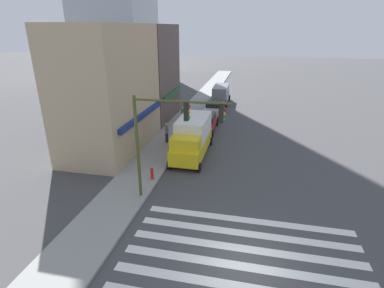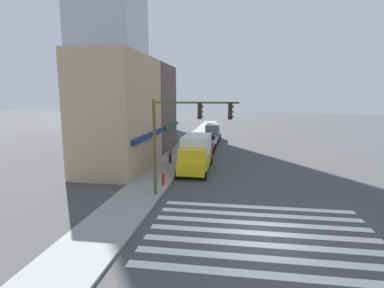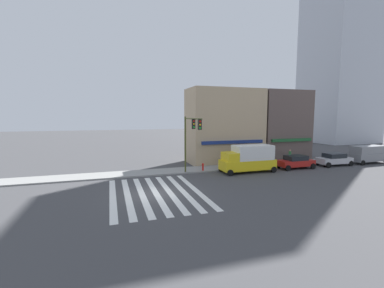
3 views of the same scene
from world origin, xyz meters
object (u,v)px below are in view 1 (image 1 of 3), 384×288
at_px(traffic_signal, 170,128).
at_px(fire_hydrant, 152,173).
at_px(van_grey, 221,94).
at_px(pedestrian_grey_coat, 167,132).
at_px(sedan_red, 206,122).
at_px(sedan_silver, 214,107).
at_px(pedestrian_green_top, 183,115).
at_px(box_truck_yellow, 192,137).

bearing_deg(traffic_signal, fire_hydrant, 43.06).
distance_m(van_grey, pedestrian_grey_coat, 16.35).
height_order(sedan_red, van_grey, van_grey).
bearing_deg(sedan_silver, sedan_red, -178.51).
bearing_deg(pedestrian_green_top, pedestrian_grey_coat, 166.39).
bearing_deg(traffic_signal, pedestrian_green_top, 11.34).
bearing_deg(pedestrian_green_top, box_truck_yellow, -174.27).
distance_m(box_truck_yellow, pedestrian_grey_coat, 3.40).
relative_size(sedan_silver, pedestrian_grey_coat, 2.51).
xyz_separation_m(sedan_red, fire_hydrant, (-11.27, 1.70, -0.23)).
distance_m(box_truck_yellow, sedan_red, 6.49).
bearing_deg(van_grey, pedestrian_green_top, 163.85).
height_order(pedestrian_grey_coat, pedestrian_green_top, same).
xyz_separation_m(traffic_signal, sedan_red, (13.34, 0.24, -3.71)).
bearing_deg(fire_hydrant, pedestrian_green_top, 4.55).
bearing_deg(box_truck_yellow, sedan_red, 0.03).
height_order(box_truck_yellow, fire_hydrant, box_truck_yellow).
bearing_deg(box_truck_yellow, sedan_silver, 0.03).
distance_m(sedan_red, pedestrian_green_top, 3.01).
bearing_deg(pedestrian_grey_coat, sedan_silver, 94.13).
xyz_separation_m(sedan_red, van_grey, (11.66, -0.00, 0.44)).
relative_size(sedan_red, pedestrian_grey_coat, 2.49).
distance_m(box_truck_yellow, pedestrian_green_top, 8.23).
distance_m(traffic_signal, pedestrian_grey_coat, 9.97).
relative_size(pedestrian_grey_coat, fire_hydrant, 2.10).
bearing_deg(fire_hydrant, traffic_signal, -136.94).
height_order(traffic_signal, sedan_silver, traffic_signal).
bearing_deg(van_grey, traffic_signal, 179.02).
height_order(pedestrian_grey_coat, fire_hydrant, pedestrian_grey_coat).
relative_size(traffic_signal, van_grey, 1.24).
bearing_deg(box_truck_yellow, pedestrian_grey_coat, 53.92).
bearing_deg(sedan_silver, van_grey, 1.49).
bearing_deg(sedan_silver, box_truck_yellow, -178.51).
distance_m(pedestrian_grey_coat, pedestrian_green_top, 5.78).
distance_m(traffic_signal, box_truck_yellow, 7.50).
xyz_separation_m(sedan_red, pedestrian_green_top, (1.31, 2.70, 0.23)).
relative_size(traffic_signal, sedan_silver, 1.41).
xyz_separation_m(traffic_signal, fire_hydrant, (2.07, 1.94, -3.94)).
bearing_deg(fire_hydrant, van_grey, -4.24).
bearing_deg(pedestrian_green_top, traffic_signal, 177.87).
bearing_deg(fire_hydrant, pedestrian_grey_coat, 8.50).
height_order(sedan_red, pedestrian_green_top, pedestrian_green_top).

